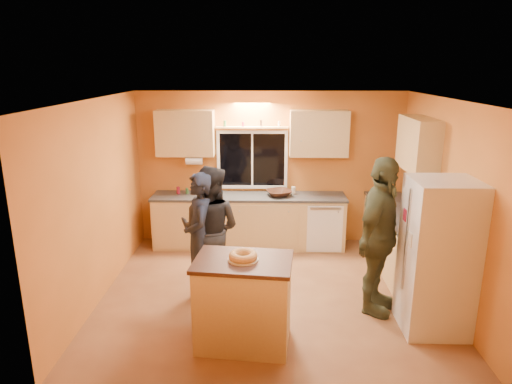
{
  "coord_description": "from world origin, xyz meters",
  "views": [
    {
      "loc": [
        -0.07,
        -5.63,
        3.0
      ],
      "look_at": [
        -0.2,
        0.4,
        1.32
      ],
      "focal_mm": 32.0,
      "sensor_mm": 36.0,
      "label": 1
    }
  ],
  "objects_px": {
    "refrigerator": "(438,257)",
    "person_right": "(379,237)",
    "person_left": "(200,236)",
    "island": "(243,302)",
    "person_center": "(210,230)"
  },
  "relations": [
    {
      "from": "island",
      "to": "person_right",
      "type": "height_order",
      "value": "person_right"
    },
    {
      "from": "refrigerator",
      "to": "person_left",
      "type": "relative_size",
      "value": 1.05
    },
    {
      "from": "person_center",
      "to": "person_right",
      "type": "distance_m",
      "value": 2.19
    },
    {
      "from": "refrigerator",
      "to": "person_left",
      "type": "xyz_separation_m",
      "value": [
        -2.81,
        0.71,
        -0.05
      ]
    },
    {
      "from": "refrigerator",
      "to": "person_left",
      "type": "distance_m",
      "value": 2.9
    },
    {
      "from": "person_left",
      "to": "person_right",
      "type": "xyz_separation_m",
      "value": [
        2.24,
        -0.32,
        0.14
      ]
    },
    {
      "from": "island",
      "to": "person_left",
      "type": "bearing_deg",
      "value": 126.35
    },
    {
      "from": "refrigerator",
      "to": "person_center",
      "type": "xyz_separation_m",
      "value": [
        -2.7,
        0.89,
        -0.02
      ]
    },
    {
      "from": "person_center",
      "to": "person_right",
      "type": "xyz_separation_m",
      "value": [
        2.13,
        -0.5,
        0.11
      ]
    },
    {
      "from": "refrigerator",
      "to": "island",
      "type": "xyz_separation_m",
      "value": [
        -2.2,
        -0.36,
        -0.39
      ]
    },
    {
      "from": "refrigerator",
      "to": "person_center",
      "type": "distance_m",
      "value": 2.84
    },
    {
      "from": "refrigerator",
      "to": "person_right",
      "type": "height_order",
      "value": "person_right"
    },
    {
      "from": "person_left",
      "to": "refrigerator",
      "type": "bearing_deg",
      "value": 64.09
    },
    {
      "from": "island",
      "to": "person_left",
      "type": "height_order",
      "value": "person_left"
    },
    {
      "from": "island",
      "to": "person_left",
      "type": "xyz_separation_m",
      "value": [
        -0.62,
        1.07,
        0.34
      ]
    }
  ]
}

